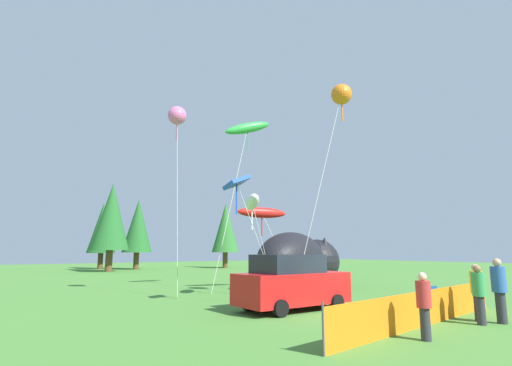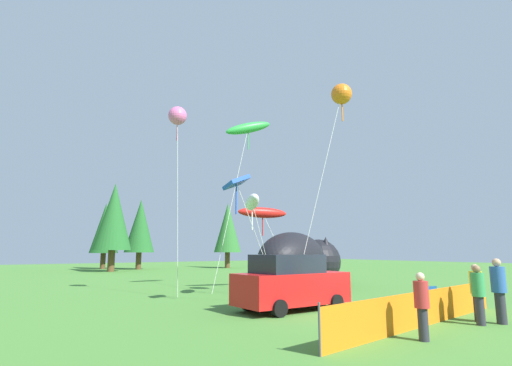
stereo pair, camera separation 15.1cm
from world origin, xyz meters
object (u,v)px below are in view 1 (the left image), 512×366
object	(u,v)px
kite_pink_octopus	(177,116)
kite_orange_flower	(341,95)
spectator_in_yellow_shirt	(479,292)
parked_car	(291,283)
folding_chair	(429,297)
spectator_in_red_shirt	(477,290)
inflatable_cat	(299,262)
kite_green_fish	(247,128)
kite_red_lizard	(262,213)
kite_blue_box	(237,184)
spectator_in_green_shirt	(499,288)
spectator_in_black_shirt	(424,303)
kite_white_ghost	(252,202)

from	to	relation	value
kite_pink_octopus	kite_orange_flower	xyz separation A→B (m)	(5.45, -6.04, 0.37)
spectator_in_yellow_shirt	kite_pink_octopus	xyz separation A→B (m)	(-4.50, 11.96, 7.89)
parked_car	spectator_in_yellow_shirt	world-z (taller)	parked_car
folding_chair	spectator_in_red_shirt	distance (m)	1.69
inflatable_cat	kite_green_fish	distance (m)	8.39
kite_orange_flower	kite_red_lizard	size ratio (longest dim) A/B	2.12
kite_blue_box	kite_red_lizard	size ratio (longest dim) A/B	1.14
spectator_in_yellow_shirt	spectator_in_green_shirt	bearing A→B (deg)	-18.72
spectator_in_black_shirt	spectator_in_yellow_shirt	bearing A→B (deg)	4.74
spectator_in_green_shirt	kite_green_fish	bearing A→B (deg)	91.99
kite_pink_octopus	kite_white_ghost	distance (m)	5.88
parked_car	kite_orange_flower	world-z (taller)	kite_orange_flower
folding_chair	spectator_in_yellow_shirt	xyz separation A→B (m)	(-0.66, -2.03, 0.37)
kite_white_ghost	kite_green_fish	bearing A→B (deg)	59.85
parked_car	spectator_in_red_shirt	distance (m)	5.95
spectator_in_yellow_shirt	kite_pink_octopus	world-z (taller)	kite_pink_octopus
spectator_in_red_shirt	spectator_in_black_shirt	world-z (taller)	spectator_in_red_shirt
spectator_in_yellow_shirt	kite_blue_box	distance (m)	9.19
parked_car	kite_blue_box	size ratio (longest dim) A/B	0.82
folding_chair	kite_pink_octopus	world-z (taller)	kite_pink_octopus
kite_white_ghost	spectator_in_green_shirt	bearing A→B (deg)	-75.76
kite_white_ghost	kite_pink_octopus	bearing A→B (deg)	136.60
folding_chair	spectator_in_yellow_shirt	distance (m)	2.17
inflatable_cat	kite_pink_octopus	distance (m)	10.73
folding_chair	kite_white_ghost	world-z (taller)	kite_white_ghost
kite_green_fish	kite_white_ghost	xyz separation A→B (m)	(-1.98, -3.40, -4.86)
spectator_in_green_shirt	spectator_in_yellow_shirt	bearing A→B (deg)	161.28
spectator_in_black_shirt	kite_blue_box	bearing A→B (deg)	93.92
inflatable_cat	kite_red_lizard	bearing A→B (deg)	145.00
spectator_in_green_shirt	kite_green_fish	world-z (taller)	kite_green_fish
kite_green_fish	parked_car	bearing A→B (deg)	-111.84
spectator_in_yellow_shirt	spectator_in_black_shirt	bearing A→B (deg)	-175.26
inflatable_cat	spectator_in_red_shirt	xyz separation A→B (m)	(-2.64, -11.44, -0.51)
spectator_in_black_shirt	kite_red_lizard	world-z (taller)	kite_red_lizard
kite_red_lizard	kite_orange_flower	bearing A→B (deg)	-90.08
spectator_in_yellow_shirt	kite_white_ghost	bearing A→B (deg)	100.40
spectator_in_green_shirt	kite_blue_box	world-z (taller)	kite_blue_box
kite_green_fish	kite_red_lizard	bearing A→B (deg)	-34.90
parked_car	spectator_in_black_shirt	xyz separation A→B (m)	(-0.47, -5.56, -0.09)
spectator_in_black_shirt	kite_white_ghost	bearing A→B (deg)	81.30
kite_pink_octopus	kite_white_ghost	xyz separation A→B (m)	(2.79, -2.64, -4.46)
kite_white_ghost	kite_blue_box	bearing A→B (deg)	-137.07
spectator_in_yellow_shirt	kite_white_ghost	world-z (taller)	kite_white_ghost
spectator_in_red_shirt	kite_red_lizard	bearing A→B (deg)	88.58
kite_blue_box	spectator_in_black_shirt	bearing A→B (deg)	-86.08
spectator_in_red_shirt	spectator_in_green_shirt	xyz separation A→B (m)	(0.06, -0.63, 0.10)
inflatable_cat	spectator_in_green_shirt	size ratio (longest dim) A/B	4.32
kite_green_fish	folding_chair	bearing A→B (deg)	-87.88
folding_chair	spectator_in_green_shirt	size ratio (longest dim) A/B	0.49
kite_red_lizard	parked_car	bearing A→B (deg)	-117.80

